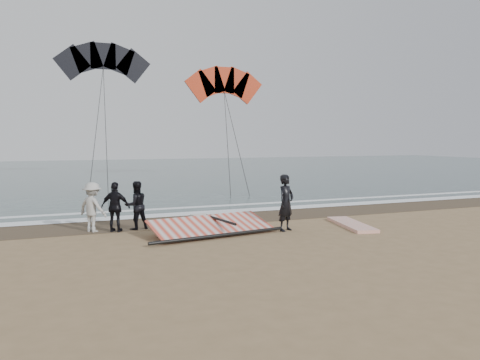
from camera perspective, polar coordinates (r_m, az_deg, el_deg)
The scene contains 12 objects.
ground at distance 13.94m, azimuth 2.70°, elevation -7.63°, with size 120.00×120.00×0.00m, color #8C704C.
sea at distance 45.84m, azimuth -14.57°, elevation 1.01°, with size 120.00×54.00×0.02m, color #233838.
wet_sand at distance 18.05m, azimuth -3.22°, elevation -4.71°, with size 120.00×2.80×0.01m, color #4C3D2B.
foam_near at distance 19.37m, azimuth -4.53°, elevation -4.00°, with size 120.00×0.90×0.01m, color white.
foam_far at distance 20.98m, azimuth -5.90°, elevation -3.32°, with size 120.00×0.45×0.01m, color white.
man_main at distance 15.62m, azimuth 5.63°, elevation -2.77°, with size 0.69×0.45×1.88m, color black.
board_white at distance 16.99m, azimuth 13.41°, elevation -5.28°, with size 0.78×2.78×0.11m, color silver.
board_cream at distance 17.60m, azimuth -3.61°, elevation -4.82°, with size 0.64×2.42×0.10m, color silver.
trio_cluster at distance 16.05m, azimuth -15.26°, elevation -3.14°, with size 2.44×1.30×1.65m.
sail_rig at distance 15.23m, azimuth -3.89°, elevation -5.80°, with size 4.51×2.32×0.51m.
kite_red at distance 36.53m, azimuth -1.94°, elevation 11.25°, with size 6.88×5.78×13.43m.
kite_dark at distance 38.64m, azimuth -16.34°, elevation 13.39°, with size 8.25×7.25×16.72m.
Camera 1 is at (-5.62, -12.39, 3.03)m, focal length 35.00 mm.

